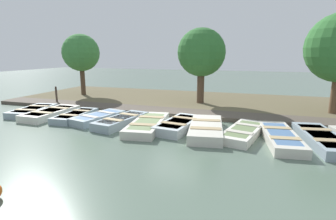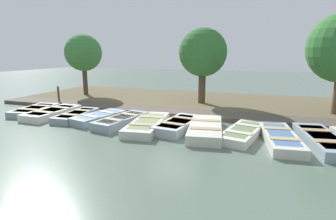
# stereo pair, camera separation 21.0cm
# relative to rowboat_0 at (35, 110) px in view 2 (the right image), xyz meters

# --- Properties ---
(ground_plane) EXTENTS (80.00, 80.00, 0.00)m
(ground_plane) POSITION_rel_rowboat_0_xyz_m (-0.97, 7.65, -0.17)
(ground_plane) COLOR #566B5B
(shore_bank) EXTENTS (8.00, 24.00, 0.18)m
(shore_bank) POSITION_rel_rowboat_0_xyz_m (-5.97, 7.65, -0.08)
(shore_bank) COLOR brown
(shore_bank) RESTS_ON ground_plane
(dock_walkway) EXTENTS (1.55, 23.61, 0.20)m
(dock_walkway) POSITION_rel_rowboat_0_xyz_m (-2.32, 7.65, -0.07)
(dock_walkway) COLOR #51473D
(dock_walkway) RESTS_ON ground_plane
(rowboat_0) EXTENTS (2.88, 1.64, 0.35)m
(rowboat_0) POSITION_rel_rowboat_0_xyz_m (0.00, 0.00, 0.00)
(rowboat_0) COLOR #8C9EA8
(rowboat_0) RESTS_ON ground_plane
(rowboat_1) EXTENTS (3.07, 1.27, 0.37)m
(rowboat_1) POSITION_rel_rowboat_0_xyz_m (0.22, 1.40, 0.01)
(rowboat_1) COLOR silver
(rowboat_1) RESTS_ON ground_plane
(rowboat_2) EXTENTS (2.78, 1.16, 0.33)m
(rowboat_2) POSITION_rel_rowboat_0_xyz_m (0.21, 2.88, -0.01)
(rowboat_2) COLOR #8C9EA8
(rowboat_2) RESTS_ON ground_plane
(rowboat_3) EXTENTS (2.87, 1.70, 0.36)m
(rowboat_3) POSITION_rel_rowboat_0_xyz_m (0.25, 4.20, 0.01)
(rowboat_3) COLOR #8C9EA8
(rowboat_3) RESTS_ON ground_plane
(rowboat_4) EXTENTS (3.10, 1.52, 0.39)m
(rowboat_4) POSITION_rel_rowboat_0_xyz_m (0.47, 5.57, 0.02)
(rowboat_4) COLOR #8C9EA8
(rowboat_4) RESTS_ON ground_plane
(rowboat_5) EXTENTS (3.63, 1.70, 0.36)m
(rowboat_5) POSITION_rel_rowboat_0_xyz_m (0.60, 6.90, 0.01)
(rowboat_5) COLOR beige
(rowboat_5) RESTS_ON ground_plane
(rowboat_6) EXTENTS (3.00, 1.54, 0.39)m
(rowboat_6) POSITION_rel_rowboat_0_xyz_m (0.31, 8.22, 0.02)
(rowboat_6) COLOR #B2BCC1
(rowboat_6) RESTS_ON ground_plane
(rowboat_7) EXTENTS (3.48, 1.75, 0.40)m
(rowboat_7) POSITION_rel_rowboat_0_xyz_m (0.55, 9.42, 0.03)
(rowboat_7) COLOR beige
(rowboat_7) RESTS_ON ground_plane
(rowboat_8) EXTENTS (3.21, 1.72, 0.34)m
(rowboat_8) POSITION_rel_rowboat_0_xyz_m (0.46, 10.87, -0.00)
(rowboat_8) COLOR silver
(rowboat_8) RESTS_ON ground_plane
(rowboat_9) EXTENTS (3.53, 1.53, 0.35)m
(rowboat_9) POSITION_rel_rowboat_0_xyz_m (0.67, 12.18, 0.00)
(rowboat_9) COLOR beige
(rowboat_9) RESTS_ON ground_plane
(rowboat_10) EXTENTS (3.57, 1.65, 0.37)m
(rowboat_10) POSITION_rel_rowboat_0_xyz_m (0.50, 13.57, 0.01)
(rowboat_10) COLOR #8C9EA8
(rowboat_10) RESTS_ON ground_plane
(mooring_post_near) EXTENTS (0.12, 0.12, 1.17)m
(mooring_post_near) POSITION_rel_rowboat_0_xyz_m (-2.47, -0.56, 0.42)
(mooring_post_near) COLOR #47382D
(mooring_post_near) RESTS_ON ground_plane
(park_tree_far_left) EXTENTS (2.63, 2.63, 4.54)m
(park_tree_far_left) POSITION_rel_rowboat_0_xyz_m (-5.59, -0.85, 3.02)
(park_tree_far_left) COLOR #4C3828
(park_tree_far_left) RESTS_ON ground_plane
(park_tree_left) EXTENTS (2.86, 2.86, 4.66)m
(park_tree_left) POSITION_rel_rowboat_0_xyz_m (-5.09, 8.02, 3.02)
(park_tree_left) COLOR #4C3828
(park_tree_left) RESTS_ON ground_plane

